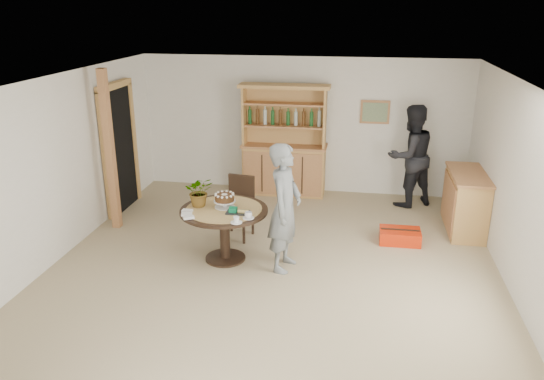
{
  "coord_description": "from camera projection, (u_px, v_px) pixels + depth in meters",
  "views": [
    {
      "loc": [
        1.07,
        -6.1,
        3.39
      ],
      "look_at": [
        -0.05,
        0.43,
        1.05
      ],
      "focal_mm": 35.0,
      "sensor_mm": 36.0,
      "label": 1
    }
  ],
  "objects": [
    {
      "name": "gift_tray",
      "position": [
        237.0,
        211.0,
        7.03
      ],
      "size": [
        0.3,
        0.2,
        0.08
      ],
      "color": "black",
      "rests_on": "dining_table"
    },
    {
      "name": "red_suitcase",
      "position": [
        400.0,
        236.0,
        7.92
      ],
      "size": [
        0.6,
        0.4,
        0.21
      ],
      "rotation": [
        0.0,
        0.0,
        0.01
      ],
      "color": "red",
      "rests_on": "ground"
    },
    {
      "name": "sideboard",
      "position": [
        466.0,
        202.0,
        8.24
      ],
      "size": [
        0.54,
        1.26,
        0.94
      ],
      "color": "tan",
      "rests_on": "ground"
    },
    {
      "name": "dining_table",
      "position": [
        224.0,
        219.0,
        7.24
      ],
      "size": [
        1.2,
        1.2,
        0.76
      ],
      "color": "black",
      "rests_on": "ground"
    },
    {
      "name": "napkins",
      "position": [
        188.0,
        214.0,
        6.95
      ],
      "size": [
        0.24,
        0.33,
        0.03
      ],
      "color": "white",
      "rests_on": "dining_table"
    },
    {
      "name": "coffee_cup_b",
      "position": [
        236.0,
        220.0,
        6.71
      ],
      "size": [
        0.15,
        0.15,
        0.08
      ],
      "color": "white",
      "rests_on": "dining_table"
    },
    {
      "name": "birthday_cake",
      "position": [
        225.0,
        199.0,
        7.19
      ],
      "size": [
        0.3,
        0.3,
        0.2
      ],
      "color": "white",
      "rests_on": "dining_table"
    },
    {
      "name": "ground",
      "position": [
        270.0,
        276.0,
        6.97
      ],
      "size": [
        7.0,
        7.0,
        0.0
      ],
      "primitive_type": "plane",
      "color": "tan",
      "rests_on": "ground"
    },
    {
      "name": "flower_vase",
      "position": [
        199.0,
        191.0,
        7.22
      ],
      "size": [
        0.47,
        0.44,
        0.42
      ],
      "primitive_type": "imported",
      "rotation": [
        0.0,
        0.0,
        0.35
      ],
      "color": "#3F7233",
      "rests_on": "dining_table"
    },
    {
      "name": "pine_post",
      "position": [
        110.0,
        151.0,
        8.1
      ],
      "size": [
        0.12,
        0.12,
        2.5
      ],
      "primitive_type": "cube",
      "color": "#B77B4D",
      "rests_on": "ground"
    },
    {
      "name": "coffee_cup_a",
      "position": [
        248.0,
        215.0,
        6.85
      ],
      "size": [
        0.15,
        0.15,
        0.09
      ],
      "color": "white",
      "rests_on": "dining_table"
    },
    {
      "name": "adult_person",
      "position": [
        410.0,
        156.0,
        9.15
      ],
      "size": [
        1.1,
        1.03,
        1.79
      ],
      "primitive_type": "imported",
      "rotation": [
        0.0,
        0.0,
        3.7
      ],
      "color": "black",
      "rests_on": "ground"
    },
    {
      "name": "doorway",
      "position": [
        119.0,
        147.0,
        8.93
      ],
      "size": [
        0.13,
        1.1,
        2.18
      ],
      "color": "black",
      "rests_on": "ground"
    },
    {
      "name": "hutch",
      "position": [
        284.0,
        158.0,
        9.8
      ],
      "size": [
        1.62,
        0.54,
        2.04
      ],
      "color": "tan",
      "rests_on": "ground"
    },
    {
      "name": "dining_chair",
      "position": [
        239.0,
        203.0,
        8.03
      ],
      "size": [
        0.49,
        0.49,
        0.95
      ],
      "rotation": [
        0.0,
        0.0,
        -0.17
      ],
      "color": "black",
      "rests_on": "ground"
    },
    {
      "name": "room_shell",
      "position": [
        270.0,
        148.0,
        6.4
      ],
      "size": [
        6.04,
        7.04,
        2.52
      ],
      "color": "white",
      "rests_on": "ground"
    },
    {
      "name": "teen_boy",
      "position": [
        285.0,
        208.0,
        6.92
      ],
      "size": [
        0.52,
        0.69,
        1.73
      ],
      "primitive_type": "imported",
      "rotation": [
        0.0,
        0.0,
        1.4
      ],
      "color": "slate",
      "rests_on": "ground"
    }
  ]
}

